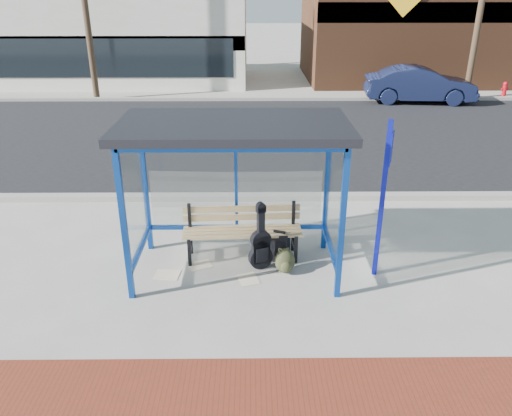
{
  "coord_description": "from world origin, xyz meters",
  "views": [
    {
      "loc": [
        0.26,
        -6.92,
        4.16
      ],
      "look_at": [
        0.32,
        0.2,
        1.0
      ],
      "focal_mm": 35.0,
      "sensor_mm": 36.0,
      "label": 1
    }
  ],
  "objects_px": {
    "fire_hydrant": "(505,89)",
    "bench": "(242,228)",
    "parked_car": "(420,85)",
    "backpack": "(285,262)",
    "suitcase": "(279,247)",
    "guitar_bag": "(261,246)"
  },
  "relations": [
    {
      "from": "bench",
      "to": "suitcase",
      "type": "relative_size",
      "value": 3.58
    },
    {
      "from": "parked_car",
      "to": "bench",
      "type": "bearing_deg",
      "value": 156.55
    },
    {
      "from": "suitcase",
      "to": "backpack",
      "type": "distance_m",
      "value": 0.38
    },
    {
      "from": "parked_car",
      "to": "fire_hydrant",
      "type": "distance_m",
      "value": 3.89
    },
    {
      "from": "backpack",
      "to": "fire_hydrant",
      "type": "height_order",
      "value": "fire_hydrant"
    },
    {
      "from": "suitcase",
      "to": "parked_car",
      "type": "relative_size",
      "value": 0.13
    },
    {
      "from": "fire_hydrant",
      "to": "backpack",
      "type": "bearing_deg",
      "value": -125.83
    },
    {
      "from": "bench",
      "to": "backpack",
      "type": "bearing_deg",
      "value": -40.99
    },
    {
      "from": "parked_car",
      "to": "suitcase",
      "type": "bearing_deg",
      "value": 159.09
    },
    {
      "from": "parked_car",
      "to": "fire_hydrant",
      "type": "height_order",
      "value": "parked_car"
    },
    {
      "from": "fire_hydrant",
      "to": "bench",
      "type": "bearing_deg",
      "value": -128.78
    },
    {
      "from": "guitar_bag",
      "to": "backpack",
      "type": "bearing_deg",
      "value": -41.27
    },
    {
      "from": "backpack",
      "to": "guitar_bag",
      "type": "bearing_deg",
      "value": 151.33
    },
    {
      "from": "parked_car",
      "to": "backpack",
      "type": "bearing_deg",
      "value": 160.02
    },
    {
      "from": "backpack",
      "to": "fire_hydrant",
      "type": "xyz_separation_m",
      "value": [
        9.83,
        13.61,
        0.17
      ]
    },
    {
      "from": "bench",
      "to": "guitar_bag",
      "type": "relative_size",
      "value": 1.82
    },
    {
      "from": "guitar_bag",
      "to": "backpack",
      "type": "height_order",
      "value": "guitar_bag"
    },
    {
      "from": "bench",
      "to": "guitar_bag",
      "type": "xyz_separation_m",
      "value": [
        0.3,
        -0.4,
        -0.12
      ]
    },
    {
      "from": "bench",
      "to": "suitcase",
      "type": "height_order",
      "value": "bench"
    },
    {
      "from": "backpack",
      "to": "fire_hydrant",
      "type": "relative_size",
      "value": 0.6
    },
    {
      "from": "fire_hydrant",
      "to": "suitcase",
      "type": "bearing_deg",
      "value": -126.78
    },
    {
      "from": "guitar_bag",
      "to": "parked_car",
      "type": "xyz_separation_m",
      "value": [
        6.43,
        12.62,
        0.29
      ]
    }
  ]
}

